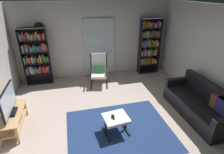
% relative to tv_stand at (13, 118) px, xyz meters
% --- Properties ---
extents(ground_plane, '(7.02, 7.02, 0.00)m').
position_rel_tv_stand_xyz_m(ground_plane, '(2.30, -0.32, -0.30)').
color(ground_plane, '#B29E95').
extents(wall_back, '(5.60, 0.06, 2.60)m').
position_rel_tv_stand_xyz_m(wall_back, '(2.30, 2.58, 1.00)').
color(wall_back, beige).
rests_on(wall_back, ground).
extents(wall_right, '(0.06, 6.00, 2.60)m').
position_rel_tv_stand_xyz_m(wall_right, '(5.00, -0.32, 1.00)').
color(wall_right, beige).
rests_on(wall_right, ground).
extents(glass_door_panel, '(1.10, 0.01, 2.00)m').
position_rel_tv_stand_xyz_m(glass_door_panel, '(2.44, 2.51, 0.75)').
color(glass_door_panel, silver).
extents(area_rug, '(2.33, 1.93, 0.01)m').
position_rel_tv_stand_xyz_m(area_rug, '(2.31, -0.61, -0.29)').
color(area_rug, navy).
rests_on(area_rug, ground).
extents(tv_stand, '(0.43, 1.10, 0.45)m').
position_rel_tv_stand_xyz_m(tv_stand, '(0.00, 0.00, 0.00)').
color(tv_stand, tan).
rests_on(tv_stand, ground).
extents(television, '(0.20, 0.94, 0.61)m').
position_rel_tv_stand_xyz_m(television, '(0.00, -0.00, 0.44)').
color(television, black).
rests_on(television, tv_stand).
extents(bookshelf_near_tv, '(0.83, 0.30, 1.87)m').
position_rel_tv_stand_xyz_m(bookshelf_near_tv, '(0.31, 2.32, 0.69)').
color(bookshelf_near_tv, black).
rests_on(bookshelf_near_tv, ground).
extents(bookshelf_near_sofa, '(0.75, 0.30, 2.02)m').
position_rel_tv_stand_xyz_m(bookshelf_near_sofa, '(4.25, 2.29, 0.78)').
color(bookshelf_near_sofa, black).
rests_on(bookshelf_near_sofa, ground).
extents(leather_sofa, '(0.81, 1.98, 0.82)m').
position_rel_tv_stand_xyz_m(leather_sofa, '(4.44, -0.55, 0.00)').
color(leather_sofa, black).
rests_on(leather_sofa, ground).
extents(lounge_armchair, '(0.68, 0.75, 1.02)m').
position_rel_tv_stand_xyz_m(lounge_armchair, '(2.28, 1.78, 0.24)').
color(lounge_armchair, black).
rests_on(lounge_armchair, ground).
extents(ottoman, '(0.57, 0.54, 0.41)m').
position_rel_tv_stand_xyz_m(ottoman, '(2.21, -0.65, 0.04)').
color(ottoman, white).
rests_on(ottoman, ground).
extents(tv_remote, '(0.06, 0.15, 0.02)m').
position_rel_tv_stand_xyz_m(tv_remote, '(2.16, -0.66, 0.12)').
color(tv_remote, black).
rests_on(tv_remote, ottoman).
extents(cell_phone, '(0.10, 0.15, 0.01)m').
position_rel_tv_stand_xyz_m(cell_phone, '(2.15, -0.63, 0.12)').
color(cell_phone, black).
rests_on(cell_phone, ottoman).
extents(wall_clock, '(0.29, 0.03, 0.29)m').
position_rel_tv_stand_xyz_m(wall_clock, '(0.54, 2.50, 1.55)').
color(wall_clock, silver).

